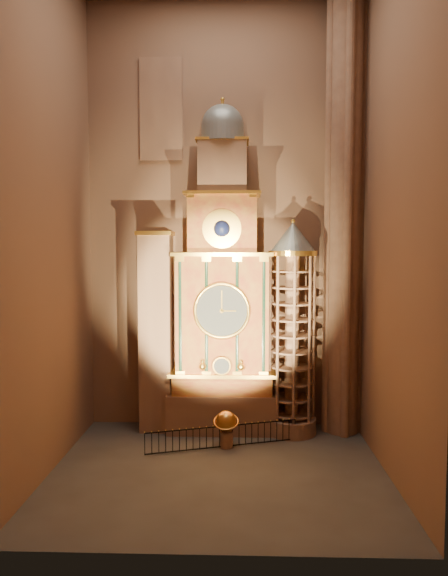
{
  "coord_description": "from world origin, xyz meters",
  "views": [
    {
      "loc": [
        0.9,
        -20.9,
        9.16
      ],
      "look_at": [
        0.14,
        3.0,
        7.49
      ],
      "focal_mm": 32.0,
      "sensor_mm": 36.0,
      "label": 1
    }
  ],
  "objects_px": {
    "stair_turret": "(292,330)",
    "iron_railing": "(223,437)",
    "astronomical_clock": "(222,301)",
    "portrait_tower": "(156,331)",
    "celestial_globe": "(226,426)"
  },
  "relations": [
    {
      "from": "portrait_tower",
      "to": "iron_railing",
      "type": "xyz_separation_m",
      "value": [
        3.5,
        -2.49,
        -4.59
      ]
    },
    {
      "from": "stair_turret",
      "to": "celestial_globe",
      "type": "distance_m",
      "value": 5.72
    },
    {
      "from": "portrait_tower",
      "to": "iron_railing",
      "type": "bearing_deg",
      "value": -35.36
    },
    {
      "from": "astronomical_clock",
      "to": "iron_railing",
      "type": "height_order",
      "value": "astronomical_clock"
    },
    {
      "from": "stair_turret",
      "to": "iron_railing",
      "type": "distance_m",
      "value": 6.21
    },
    {
      "from": "portrait_tower",
      "to": "iron_railing",
      "type": "height_order",
      "value": "portrait_tower"
    },
    {
      "from": "portrait_tower",
      "to": "celestial_globe",
      "type": "xyz_separation_m",
      "value": [
        3.65,
        -2.33,
        -4.12
      ]
    },
    {
      "from": "celestial_globe",
      "to": "iron_railing",
      "type": "relative_size",
      "value": 0.25
    },
    {
      "from": "astronomical_clock",
      "to": "stair_turret",
      "type": "relative_size",
      "value": 1.55
    },
    {
      "from": "stair_turret",
      "to": "portrait_tower",
      "type": "bearing_deg",
      "value": 177.67
    },
    {
      "from": "astronomical_clock",
      "to": "stair_turret",
      "type": "distance_m",
      "value": 3.78
    },
    {
      "from": "portrait_tower",
      "to": "astronomical_clock",
      "type": "bearing_deg",
      "value": -0.29
    },
    {
      "from": "portrait_tower",
      "to": "stair_turret",
      "type": "bearing_deg",
      "value": -2.33
    },
    {
      "from": "portrait_tower",
      "to": "stair_turret",
      "type": "relative_size",
      "value": 0.94
    },
    {
      "from": "astronomical_clock",
      "to": "stair_turret",
      "type": "xyz_separation_m",
      "value": [
        3.5,
        -0.26,
        -1.41
      ]
    }
  ]
}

